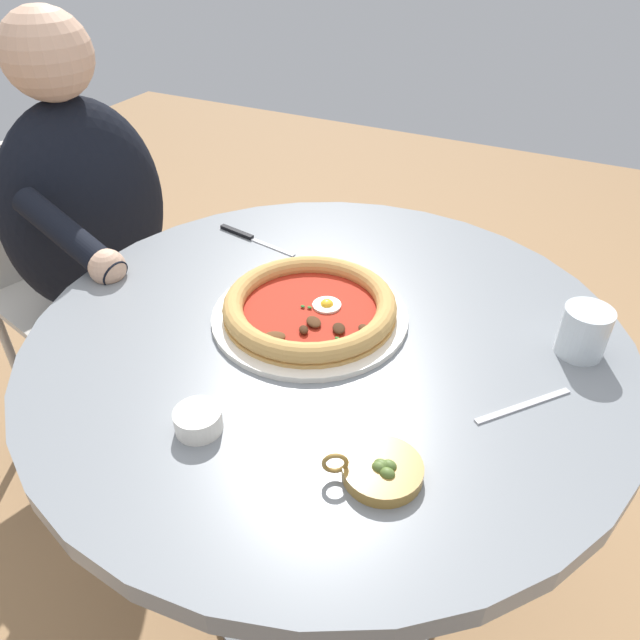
# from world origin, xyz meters

# --- Properties ---
(ground_plane) EXTENTS (6.00, 6.00, 0.02)m
(ground_plane) POSITION_xyz_m (0.00, 0.00, -0.01)
(ground_plane) COLOR #9E754C
(dining_table) EXTENTS (1.00, 1.00, 0.72)m
(dining_table) POSITION_xyz_m (0.00, 0.00, 0.56)
(dining_table) COLOR gray
(dining_table) RESTS_ON ground
(pizza_on_plate) EXTENTS (0.33, 0.33, 0.04)m
(pizza_on_plate) POSITION_xyz_m (0.04, -0.02, 0.74)
(pizza_on_plate) COLOR white
(pizza_on_plate) RESTS_ON dining_table
(water_glass) EXTENTS (0.07, 0.07, 0.08)m
(water_glass) POSITION_xyz_m (-0.38, -0.13, 0.76)
(water_glass) COLOR silver
(water_glass) RESTS_ON dining_table
(steak_knife) EXTENTS (0.20, 0.05, 0.01)m
(steak_knife) POSITION_xyz_m (0.30, -0.22, 0.72)
(steak_knife) COLOR silver
(steak_knife) RESTS_ON dining_table
(ramekin_capers) EXTENTS (0.07, 0.07, 0.03)m
(ramekin_capers) POSITION_xyz_m (0.06, 0.28, 0.74)
(ramekin_capers) COLOR white
(ramekin_capers) RESTS_ON dining_table
(olive_pan) EXTENTS (0.12, 0.10, 0.04)m
(olive_pan) POSITION_xyz_m (-0.19, 0.24, 0.73)
(olive_pan) COLOR olive
(olive_pan) RESTS_ON dining_table
(fork_utensil) EXTENTS (0.11, 0.13, 0.00)m
(fork_utensil) POSITION_xyz_m (-0.33, 0.04, 0.72)
(fork_utensil) COLOR #BCBCC1
(fork_utensil) RESTS_ON dining_table
(diner_person) EXTENTS (0.48, 0.47, 1.14)m
(diner_person) POSITION_xyz_m (0.71, -0.18, 0.51)
(diner_person) COLOR #282833
(diner_person) RESTS_ON ground
(cafe_chair_diner) EXTENTS (0.52, 0.52, 0.82)m
(cafe_chair_diner) POSITION_xyz_m (0.85, -0.21, 0.50)
(cafe_chair_diner) COLOR beige
(cafe_chair_diner) RESTS_ON ground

